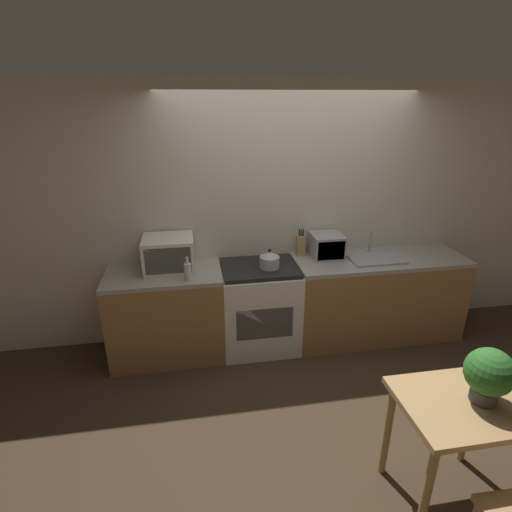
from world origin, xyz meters
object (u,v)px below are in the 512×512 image
at_px(microwave, 169,253).
at_px(dining_table, 458,420).
at_px(kettle, 270,260).
at_px(toaster_oven, 327,246).
at_px(bottle, 188,271).
at_px(stove_range, 259,307).

relative_size(microwave, dining_table, 0.61).
relative_size(kettle, toaster_oven, 0.62).
bearing_deg(microwave, bottle, -59.43).
distance_m(bottle, toaster_oven, 1.45).
distance_m(kettle, toaster_oven, 0.66).
xyz_separation_m(microwave, bottle, (0.17, -0.29, -0.07)).
xyz_separation_m(microwave, toaster_oven, (1.58, 0.04, -0.04)).
xyz_separation_m(kettle, bottle, (-0.78, -0.15, 0.00)).
xyz_separation_m(kettle, toaster_oven, (0.63, 0.18, 0.04)).
relative_size(microwave, bottle, 2.14).
bearing_deg(toaster_oven, kettle, -164.03).
bearing_deg(bottle, dining_table, -47.05).
height_order(toaster_oven, dining_table, toaster_oven).
bearing_deg(kettle, stove_range, 151.66).
bearing_deg(stove_range, kettle, -28.34).
relative_size(kettle, microwave, 0.41).
distance_m(kettle, microwave, 0.96).
height_order(kettle, microwave, microwave).
distance_m(stove_range, kettle, 0.54).
bearing_deg(toaster_oven, stove_range, -169.59).
distance_m(bottle, dining_table, 2.34).
xyz_separation_m(stove_range, toaster_oven, (0.72, 0.13, 0.57)).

